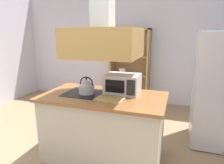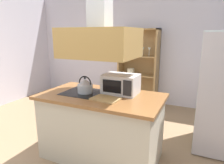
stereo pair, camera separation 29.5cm
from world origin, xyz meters
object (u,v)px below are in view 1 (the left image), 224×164
at_px(dish_cabinet, 130,71).
at_px(cutting_board, 110,99).
at_px(kettle, 87,86).
at_px(microwave, 123,84).

bearing_deg(dish_cabinet, cutting_board, -81.75).
distance_m(dish_cabinet, kettle, 2.39).
relative_size(dish_cabinet, cutting_board, 5.32).
bearing_deg(kettle, dish_cabinet, 89.55).
bearing_deg(kettle, cutting_board, -20.87).
bearing_deg(microwave, kettle, -157.53).
bearing_deg(cutting_board, dish_cabinet, 98.25).
relative_size(dish_cabinet, kettle, 7.73).
height_order(dish_cabinet, cutting_board, dish_cabinet).
relative_size(cutting_board, microwave, 0.74).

